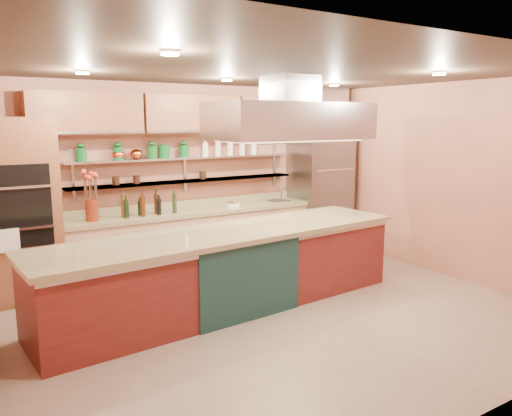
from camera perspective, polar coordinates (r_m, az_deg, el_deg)
floor at (r=6.01m, az=2.57°, el=-12.22°), size 6.00×5.00×0.02m
ceiling at (r=5.59m, az=2.80°, el=15.53°), size 6.00×5.00×0.02m
wall_back at (r=7.80m, az=-7.86°, el=3.56°), size 6.00×0.04×2.80m
wall_front at (r=3.88m, az=24.23°, el=-3.68°), size 6.00×0.04×2.80m
wall_right at (r=7.73m, az=21.32°, el=2.91°), size 0.04×5.00×2.80m
oven_stack at (r=6.88m, az=-25.59°, el=-0.29°), size 0.95×0.64×2.30m
refrigerator at (r=8.77m, az=7.33°, el=1.97°), size 0.95×0.72×2.10m
back_counter at (r=7.67m, az=-7.11°, el=-3.63°), size 3.84×0.64×0.93m
wall_shelf_lower at (r=7.66m, az=-7.79°, el=3.07°), size 3.60×0.26×0.03m
wall_shelf_upper at (r=7.63m, az=-7.85°, el=5.68°), size 3.60×0.26×0.03m
upper_cabinets at (r=7.58m, az=-7.46°, el=10.58°), size 4.60×0.36×0.55m
range_hood at (r=6.31m, az=3.87°, el=9.88°), size 2.00×1.00×0.45m
ceiling_downlights at (r=5.75m, az=1.62°, el=15.08°), size 4.00×2.80×0.02m
island at (r=6.09m, az=-3.26°, el=-7.05°), size 4.63×1.32×0.95m
flower_vase at (r=7.01m, az=-18.25°, el=-0.24°), size 0.20×0.20×0.29m
oil_bottle_cluster at (r=7.24m, az=-12.04°, el=0.26°), size 0.86×0.52×0.27m
kitchen_scale at (r=7.81m, az=-2.71°, el=0.54°), size 0.21×0.18×0.10m
bar_faucet at (r=8.41m, az=2.87°, el=1.58°), size 0.04×0.04×0.21m
copper_kettle at (r=7.34m, az=-13.52°, el=6.02°), size 0.24×0.24×0.15m
green_canister at (r=7.48m, az=-10.46°, el=6.39°), size 0.20×0.20×0.19m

